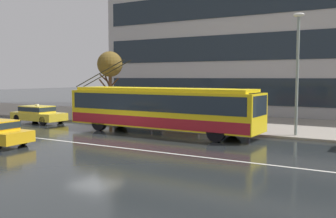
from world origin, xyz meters
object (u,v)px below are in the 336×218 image
Objects in this scene: trolleybus at (161,108)px; bus_shelter at (181,97)px; taxi_queued_behind_bus at (38,113)px; pedestrian_at_shelter at (248,104)px; street_tree_bare at (110,65)px; street_lamp at (297,64)px; pedestrian_approaching_curb at (217,111)px.

bus_shelter is at bearing 101.16° from trolleybus.
taxi_queued_behind_bus is at bearing -179.40° from trolleybus.
street_tree_bare reaches higher than pedestrian_at_shelter.
trolleybus is at bearing -78.84° from bus_shelter.
pedestrian_at_shelter is at bearing 166.90° from street_lamp.
street_tree_bare is at bearing 46.78° from taxi_queued_behind_bus.
trolleybus is 1.90× the size of street_lamp.
pedestrian_at_shelter is at bearing -20.32° from pedestrian_approaching_curb.
pedestrian_approaching_curb is at bearing 163.61° from street_lamp.
bus_shelter is 2.82m from pedestrian_approaching_curb.
street_lamp is at bearing -10.85° from bus_shelter.
pedestrian_approaching_curb is at bearing 1.05° from bus_shelter.
pedestrian_approaching_curb is (-2.46, 0.91, -0.58)m from pedestrian_at_shelter.
taxi_queued_behind_bus is 13.18m from pedestrian_approaching_curb.
taxi_queued_behind_bus is at bearing -172.04° from street_lamp.
trolleybus is 4.08m from bus_shelter.
street_tree_bare is at bearing 174.50° from street_lamp.
street_lamp reaches higher than street_tree_bare.
pedestrian_at_shelter is 2.68m from pedestrian_approaching_curb.
bus_shelter is at bearing 22.58° from taxi_queued_behind_bus.
bus_shelter is (-0.78, 3.97, 0.50)m from trolleybus.
bus_shelter is 2.35× the size of pedestrian_approaching_curb.
trolleybus is at bearing 0.60° from taxi_queued_behind_bus.
pedestrian_approaching_curb is 9.39m from street_tree_bare.
pedestrian_at_shelter is 0.37× the size of street_tree_bare.
pedestrian_approaching_curb is at bearing 159.68° from pedestrian_at_shelter.
trolleybus reaches higher than bus_shelter.
street_tree_bare is (3.66, 3.90, 3.60)m from taxi_queued_behind_bus.
taxi_queued_behind_bus is 2.51× the size of pedestrian_approaching_curb.
bus_shelter is (9.82, 4.08, 1.31)m from taxi_queued_behind_bus.
street_lamp reaches higher than bus_shelter.
street_lamp is 14.40m from street_tree_bare.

